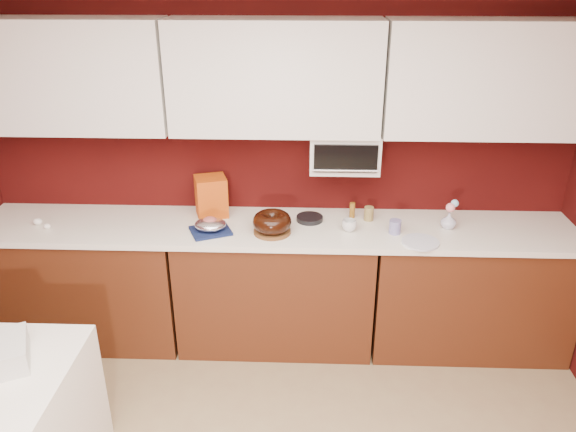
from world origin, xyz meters
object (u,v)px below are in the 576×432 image
(flower_vase, at_px, (449,220))
(foil_ham_nest, at_px, (210,224))
(pandoro_box, at_px, (211,196))
(coffee_mug, at_px, (349,224))
(bundt_cake, at_px, (272,222))
(blue_jar, at_px, (395,227))
(toaster_oven, at_px, (344,151))

(flower_vase, bearing_deg, foil_ham_nest, -175.55)
(pandoro_box, relative_size, flower_vase, 2.29)
(foil_ham_nest, bearing_deg, coffee_mug, 3.49)
(bundt_cake, xyz_separation_m, flower_vase, (1.16, 0.12, -0.02))
(foil_ham_nest, xyz_separation_m, flower_vase, (1.56, 0.12, 0.01))
(pandoro_box, height_order, blue_jar, pandoro_box)
(blue_jar, bearing_deg, bundt_cake, -177.96)
(toaster_oven, relative_size, flower_vase, 3.70)
(foil_ham_nest, bearing_deg, flower_vase, 4.45)
(toaster_oven, height_order, foil_ham_nest, toaster_oven)
(blue_jar, bearing_deg, pandoro_box, 168.88)
(flower_vase, bearing_deg, coffee_mug, -174.24)
(bundt_cake, xyz_separation_m, coffee_mug, (0.50, 0.05, -0.03))
(pandoro_box, bearing_deg, foil_ham_nest, -100.95)
(pandoro_box, distance_m, blue_jar, 1.25)
(toaster_oven, relative_size, foil_ham_nest, 2.20)
(coffee_mug, bearing_deg, foil_ham_nest, -176.51)
(blue_jar, height_order, flower_vase, flower_vase)
(bundt_cake, height_order, coffee_mug, bundt_cake)
(toaster_oven, bearing_deg, blue_jar, -36.25)
(coffee_mug, relative_size, flower_vase, 0.75)
(bundt_cake, xyz_separation_m, blue_jar, (0.79, 0.03, -0.03))
(pandoro_box, distance_m, flower_vase, 1.60)
(toaster_oven, xyz_separation_m, bundt_cake, (-0.46, -0.27, -0.40))
(bundt_cake, relative_size, coffee_mug, 2.73)
(blue_jar, bearing_deg, foil_ham_nest, -178.50)
(pandoro_box, bearing_deg, coffee_mug, -30.99)
(flower_vase, bearing_deg, toaster_oven, 167.57)
(foil_ham_nest, height_order, coffee_mug, same)
(bundt_cake, bearing_deg, flower_vase, 5.84)
(bundt_cake, distance_m, foil_ham_nest, 0.40)
(toaster_oven, relative_size, blue_jar, 4.94)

